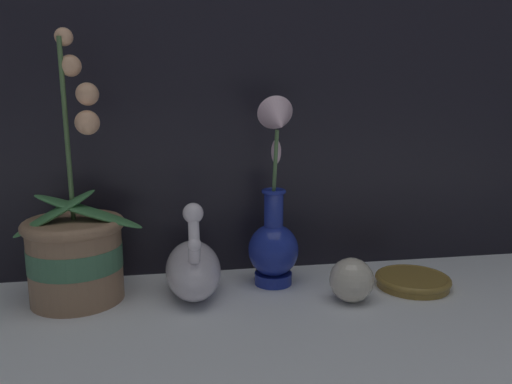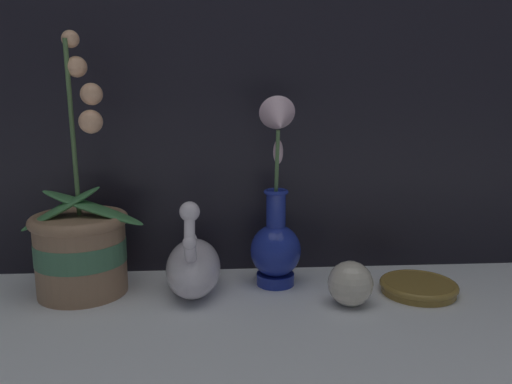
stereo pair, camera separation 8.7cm
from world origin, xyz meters
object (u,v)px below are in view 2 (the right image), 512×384
object	(u,v)px
blue_vase	(276,226)
glass_sphere	(350,283)
swan_figurine	(193,265)
orchid_potted_plant	(81,243)
amber_dish	(418,286)

from	to	relation	value
blue_vase	glass_sphere	size ratio (longest dim) A/B	4.57
swan_figurine	blue_vase	distance (m)	0.17
orchid_potted_plant	glass_sphere	size ratio (longest dim) A/B	5.96
swan_figurine	amber_dish	bearing A→B (deg)	-4.01
orchid_potted_plant	amber_dish	world-z (taller)	orchid_potted_plant
blue_vase	glass_sphere	xyz separation A→B (m)	(0.12, -0.10, -0.08)
swan_figurine	glass_sphere	world-z (taller)	swan_figurine
orchid_potted_plant	blue_vase	world-z (taller)	orchid_potted_plant
orchid_potted_plant	amber_dish	size ratio (longest dim) A/B	3.31
amber_dish	orchid_potted_plant	bearing A→B (deg)	176.08
orchid_potted_plant	swan_figurine	world-z (taller)	orchid_potted_plant
glass_sphere	amber_dish	distance (m)	0.15
swan_figurine	blue_vase	xyz separation A→B (m)	(0.15, 0.02, 0.06)
blue_vase	amber_dish	bearing A→B (deg)	-11.70
swan_figurine	glass_sphere	distance (m)	0.28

